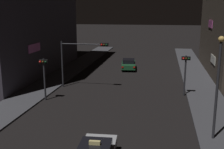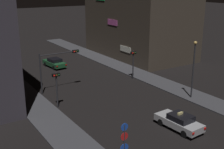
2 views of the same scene
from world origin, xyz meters
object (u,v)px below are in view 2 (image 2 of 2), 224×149
Objects in this scene: traffic_light_overhead at (57,62)px; taxi at (179,121)px; traffic_light_left_kerb at (57,83)px; far_car at (54,63)px; traffic_light_right_kerb at (133,59)px; sign_pole_left at (124,148)px; street_lamp_near_block at (194,65)px.

taxi is at bearing -71.15° from traffic_light_overhead.
traffic_light_left_kerb reaches higher than taxi.
traffic_light_left_kerb is (-5.73, -14.79, 1.98)m from far_car.
sign_pole_left is (-13.74, -17.48, -0.15)m from traffic_light_right_kerb.
far_car is at bearing 120.83° from traffic_light_right_kerb.
traffic_light_right_kerb is at bearing -5.60° from traffic_light_overhead.
far_car is 22.18m from street_lamp_near_block.
sign_pole_left is (-1.34, -13.88, -0.11)m from traffic_light_left_kerb.
far_car is 0.93× the size of traffic_light_overhead.
traffic_light_right_kerb is at bearing 16.20° from traffic_light_left_kerb.
sign_pole_left is at bearing -128.16° from traffic_light_right_kerb.
traffic_light_right_kerb is (6.67, -11.18, 2.02)m from far_car.
sign_pole_left is at bearing -100.25° from traffic_light_overhead.
street_lamp_near_block is at bearing 28.67° from sign_pole_left.
far_car is 1.11× the size of sign_pole_left.
traffic_light_right_kerb reaches higher than traffic_light_left_kerb.
traffic_light_overhead is 5.11m from traffic_light_left_kerb.
taxi is at bearing -110.80° from traffic_light_right_kerb.
traffic_light_left_kerb is at bearing -113.48° from traffic_light_overhead.
traffic_light_right_kerb is 0.60× the size of street_lamp_near_block.
street_lamp_near_block is (14.92, 8.16, 1.29)m from sign_pole_left.
traffic_light_right_kerb is 0.92× the size of sign_pole_left.
sign_pole_left is (-8.45, -3.56, 1.87)m from taxi.
traffic_light_overhead is 1.29× the size of traffic_light_right_kerb.
far_car is 13.18m from traffic_light_right_kerb.
traffic_light_right_kerb reaches higher than taxi.
traffic_light_overhead is at bearing 66.52° from traffic_light_left_kerb.
street_lamp_near_block is (11.58, -10.34, 0.34)m from traffic_light_overhead.
far_car is 1.22× the size of traffic_light_left_kerb.
taxi is 1.18× the size of traffic_light_right_kerb.
street_lamp_near_block is at bearing 35.42° from taxi.
sign_pole_left reaches higher than traffic_light_right_kerb.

